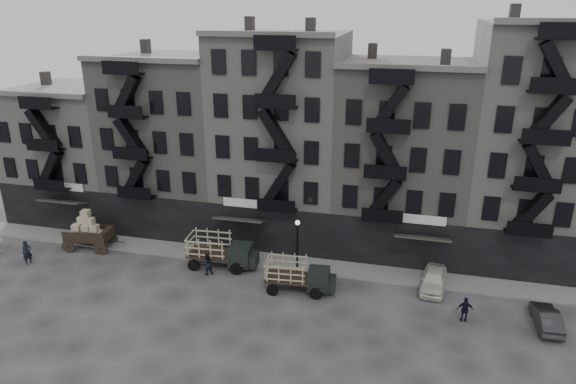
% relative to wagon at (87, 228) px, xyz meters
% --- Properties ---
extents(ground, '(140.00, 140.00, 0.00)m').
position_rel_wagon_xyz_m(ground, '(14.74, -2.41, -1.87)').
color(ground, '#38383A').
rests_on(ground, ground).
extents(sidewalk, '(55.00, 2.50, 0.15)m').
position_rel_wagon_xyz_m(sidewalk, '(14.74, 1.34, -1.79)').
color(sidewalk, slate).
rests_on(sidewalk, ground).
extents(building_west, '(10.00, 11.35, 13.20)m').
position_rel_wagon_xyz_m(building_west, '(-5.26, 7.42, 4.13)').
color(building_west, gray).
rests_on(building_west, ground).
extents(building_midwest, '(10.00, 11.35, 16.20)m').
position_rel_wagon_xyz_m(building_midwest, '(4.74, 7.42, 5.63)').
color(building_midwest, slate).
rests_on(building_midwest, ground).
extents(building_center, '(10.00, 11.35, 18.20)m').
position_rel_wagon_xyz_m(building_center, '(14.74, 7.41, 6.63)').
color(building_center, gray).
rests_on(building_center, ground).
extents(building_mideast, '(10.00, 11.35, 16.20)m').
position_rel_wagon_xyz_m(building_mideast, '(24.74, 7.42, 5.63)').
color(building_mideast, slate).
rests_on(building_mideast, ground).
extents(building_east, '(10.00, 11.35, 19.20)m').
position_rel_wagon_xyz_m(building_east, '(34.74, 7.41, 7.13)').
color(building_east, gray).
rests_on(building_east, ground).
extents(lamp_post, '(0.36, 0.36, 4.28)m').
position_rel_wagon_xyz_m(lamp_post, '(17.74, 0.19, 0.92)').
color(lamp_post, black).
rests_on(lamp_post, ground).
extents(wagon, '(4.06, 2.48, 3.27)m').
position_rel_wagon_xyz_m(wagon, '(0.00, 0.00, 0.00)').
color(wagon, black).
rests_on(wagon, ground).
extents(stake_truck_west, '(5.46, 2.51, 2.68)m').
position_rel_wagon_xyz_m(stake_truck_west, '(11.82, -0.36, -0.34)').
color(stake_truck_west, black).
rests_on(stake_truck_west, ground).
extents(stake_truck_east, '(5.01, 2.36, 2.45)m').
position_rel_wagon_xyz_m(stake_truck_east, '(18.41, -2.38, -0.47)').
color(stake_truck_east, black).
rests_on(stake_truck_east, ground).
extents(car_east, '(2.17, 4.35, 1.42)m').
position_rel_wagon_xyz_m(car_east, '(27.74, 0.19, -1.16)').
color(car_east, silver).
rests_on(car_east, ground).
extents(car_far, '(1.45, 3.83, 1.25)m').
position_rel_wagon_xyz_m(car_far, '(34.58, -2.87, -1.24)').
color(car_far, '#232426').
rests_on(car_far, ground).
extents(pedestrian_west, '(0.76, 0.84, 1.93)m').
position_rel_wagon_xyz_m(pedestrian_west, '(-3.04, -3.54, -0.90)').
color(pedestrian_west, black).
rests_on(pedestrian_west, ground).
extents(pedestrian_mid, '(1.10, 1.05, 1.79)m').
position_rel_wagon_xyz_m(pedestrian_mid, '(11.23, -1.73, -0.98)').
color(pedestrian_mid, black).
rests_on(pedestrian_mid, ground).
extents(policeman, '(1.04, 0.48, 1.75)m').
position_rel_wagon_xyz_m(policeman, '(29.60, -3.50, -0.99)').
color(policeman, black).
rests_on(policeman, ground).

